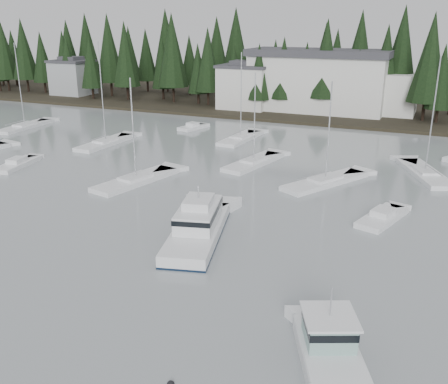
{
  "coord_description": "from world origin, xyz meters",
  "views": [
    {
      "loc": [
        16.46,
        -9.0,
        16.23
      ],
      "look_at": [
        0.41,
        27.46,
        2.5
      ],
      "focal_mm": 40.0,
      "sensor_mm": 36.0,
      "label": 1
    }
  ],
  "objects_px": {
    "harbor_inn": "(329,82)",
    "cabin_cruiser_center": "(198,228)",
    "sailboat_7": "(241,140)",
    "lobster_boat_teal": "(333,362)",
    "runabout_0": "(17,165)",
    "sailboat_1": "(425,175)",
    "sailboat_11": "(25,127)",
    "sailboat_0": "(106,144)",
    "runabout_1": "(382,219)",
    "sailboat_6": "(254,164)",
    "runabout_3": "(193,128)",
    "sailboat_10": "(325,183)",
    "sailboat_8": "(136,182)",
    "house_west": "(245,86)",
    "house_far_west": "(73,77)"
  },
  "relations": [
    {
      "from": "runabout_1",
      "to": "sailboat_6",
      "type": "bearing_deg",
      "value": 70.2
    },
    {
      "from": "sailboat_11",
      "to": "runabout_0",
      "type": "relative_size",
      "value": 1.94
    },
    {
      "from": "sailboat_7",
      "to": "sailboat_11",
      "type": "distance_m",
      "value": 35.21
    },
    {
      "from": "harbor_inn",
      "to": "cabin_cruiser_center",
      "type": "relative_size",
      "value": 2.5
    },
    {
      "from": "cabin_cruiser_center",
      "to": "sailboat_7",
      "type": "xyz_separation_m",
      "value": [
        -9.58,
        32.77,
        -0.67
      ]
    },
    {
      "from": "sailboat_6",
      "to": "runabout_0",
      "type": "bearing_deg",
      "value": 127.26
    },
    {
      "from": "runabout_1",
      "to": "runabout_3",
      "type": "relative_size",
      "value": 1.26
    },
    {
      "from": "sailboat_11",
      "to": "runabout_3",
      "type": "xyz_separation_m",
      "value": [
        24.89,
        10.05,
        0.07
      ]
    },
    {
      "from": "house_far_west",
      "to": "house_west",
      "type": "bearing_deg",
      "value": -2.73
    },
    {
      "from": "house_far_west",
      "to": "runabout_1",
      "type": "distance_m",
      "value": 87.52
    },
    {
      "from": "sailboat_0",
      "to": "sailboat_7",
      "type": "xyz_separation_m",
      "value": [
        16.09,
        9.96,
        -0.01
      ]
    },
    {
      "from": "sailboat_8",
      "to": "sailboat_10",
      "type": "bearing_deg",
      "value": -55.58
    },
    {
      "from": "harbor_inn",
      "to": "sailboat_7",
      "type": "relative_size",
      "value": 2.32
    },
    {
      "from": "sailboat_0",
      "to": "runabout_3",
      "type": "bearing_deg",
      "value": -23.33
    },
    {
      "from": "harbor_inn",
      "to": "sailboat_7",
      "type": "xyz_separation_m",
      "value": [
        -6.62,
        -26.3,
        -5.71
      ]
    },
    {
      "from": "cabin_cruiser_center",
      "to": "sailboat_1",
      "type": "bearing_deg",
      "value": -46.7
    },
    {
      "from": "sailboat_8",
      "to": "sailboat_10",
      "type": "height_order",
      "value": "sailboat_8"
    },
    {
      "from": "sailboat_8",
      "to": "runabout_1",
      "type": "relative_size",
      "value": 1.68
    },
    {
      "from": "cabin_cruiser_center",
      "to": "lobster_boat_teal",
      "type": "relative_size",
      "value": 1.37
    },
    {
      "from": "cabin_cruiser_center",
      "to": "sailboat_8",
      "type": "relative_size",
      "value": 1.03
    },
    {
      "from": "sailboat_10",
      "to": "runabout_3",
      "type": "distance_m",
      "value": 31.98
    },
    {
      "from": "sailboat_1",
      "to": "sailboat_11",
      "type": "bearing_deg",
      "value": 64.4
    },
    {
      "from": "harbor_inn",
      "to": "sailboat_7",
      "type": "height_order",
      "value": "sailboat_7"
    },
    {
      "from": "harbor_inn",
      "to": "lobster_boat_teal",
      "type": "xyz_separation_m",
      "value": [
        16.11,
        -70.72,
        -5.24
      ]
    },
    {
      "from": "house_west",
      "to": "runabout_3",
      "type": "bearing_deg",
      "value": -94.22
    },
    {
      "from": "sailboat_0",
      "to": "sailboat_11",
      "type": "height_order",
      "value": "sailboat_0"
    },
    {
      "from": "sailboat_1",
      "to": "runabout_1",
      "type": "height_order",
      "value": "sailboat_1"
    },
    {
      "from": "cabin_cruiser_center",
      "to": "sailboat_0",
      "type": "xyz_separation_m",
      "value": [
        -25.67,
        22.81,
        -0.66
      ]
    },
    {
      "from": "house_west",
      "to": "harbor_inn",
      "type": "xyz_separation_m",
      "value": [
        15.04,
        3.34,
        1.12
      ]
    },
    {
      "from": "runabout_0",
      "to": "runabout_1",
      "type": "relative_size",
      "value": 1.04
    },
    {
      "from": "sailboat_11",
      "to": "runabout_1",
      "type": "bearing_deg",
      "value": -111.86
    },
    {
      "from": "harbor_inn",
      "to": "runabout_1",
      "type": "relative_size",
      "value": 4.35
    },
    {
      "from": "sailboat_6",
      "to": "sailboat_10",
      "type": "xyz_separation_m",
      "value": [
        9.5,
        -3.94,
        -0.0
      ]
    },
    {
      "from": "lobster_boat_teal",
      "to": "runabout_1",
      "type": "xyz_separation_m",
      "value": [
        -0.24,
        21.16,
        -0.41
      ]
    },
    {
      "from": "lobster_boat_teal",
      "to": "runabout_0",
      "type": "relative_size",
      "value": 1.23
    },
    {
      "from": "harbor_inn",
      "to": "sailboat_6",
      "type": "xyz_separation_m",
      "value": [
        -0.41,
        -37.53,
        -5.72
      ]
    },
    {
      "from": "house_west",
      "to": "house_far_west",
      "type": "relative_size",
      "value": 1.13
    },
    {
      "from": "sailboat_1",
      "to": "sailboat_7",
      "type": "bearing_deg",
      "value": 48.92
    },
    {
      "from": "sailboat_6",
      "to": "sailboat_7",
      "type": "height_order",
      "value": "sailboat_7"
    },
    {
      "from": "harbor_inn",
      "to": "runabout_3",
      "type": "distance_m",
      "value": 28.19
    },
    {
      "from": "sailboat_8",
      "to": "sailboat_1",
      "type": "bearing_deg",
      "value": -49.71
    },
    {
      "from": "house_west",
      "to": "sailboat_6",
      "type": "distance_m",
      "value": 37.47
    },
    {
      "from": "sailboat_0",
      "to": "sailboat_8",
      "type": "relative_size",
      "value": 1.25
    },
    {
      "from": "runabout_0",
      "to": "sailboat_10",
      "type": "bearing_deg",
      "value": -88.08
    },
    {
      "from": "house_far_west",
      "to": "sailboat_6",
      "type": "distance_m",
      "value": 67.35
    },
    {
      "from": "sailboat_0",
      "to": "sailboat_10",
      "type": "relative_size",
      "value": 1.28
    },
    {
      "from": "house_west",
      "to": "runabout_3",
      "type": "xyz_separation_m",
      "value": [
        -1.39,
        -18.85,
        -4.52
      ]
    },
    {
      "from": "house_far_west",
      "to": "runabout_3",
      "type": "bearing_deg",
      "value": -27.18
    },
    {
      "from": "sailboat_7",
      "to": "sailboat_11",
      "type": "xyz_separation_m",
      "value": [
        -34.7,
        -5.94,
        0.0
      ]
    },
    {
      "from": "harbor_inn",
      "to": "cabin_cruiser_center",
      "type": "distance_m",
      "value": 59.35
    }
  ]
}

